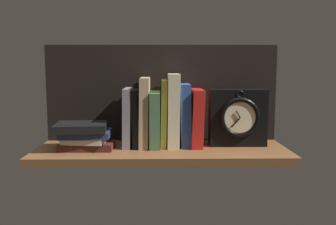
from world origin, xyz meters
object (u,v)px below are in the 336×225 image
at_px(book_cream_twain, 174,110).
at_px(book_red_requiem, 197,117).
at_px(book_gray_chess, 129,117).
at_px(book_stack_side, 85,135).
at_px(framed_clock, 239,117).
at_px(book_green_romantic, 156,119).
at_px(book_tan_shortstories, 145,112).
at_px(book_yellow_seinlanguage, 165,113).
at_px(book_blue_modern, 186,115).
at_px(book_black_skeptic, 137,118).

bearing_deg(book_cream_twain, book_red_requiem, 0.00).
distance_m(book_gray_chess, book_stack_side, 0.16).
xyz_separation_m(book_gray_chess, book_stack_side, (-0.14, -0.06, -0.05)).
bearing_deg(framed_clock, book_green_romantic, 178.45).
height_order(book_tan_shortstories, book_yellow_seinlanguage, book_tan_shortstories).
distance_m(book_yellow_seinlanguage, book_blue_modern, 0.07).
distance_m(book_cream_twain, book_blue_modern, 0.04).
relative_size(book_black_skeptic, book_cream_twain, 0.79).
bearing_deg(book_red_requiem, book_gray_chess, 180.00).
distance_m(book_green_romantic, book_stack_side, 0.24).
relative_size(book_tan_shortstories, framed_clock, 1.21).
relative_size(book_blue_modern, framed_clock, 1.09).
xyz_separation_m(book_green_romantic, book_stack_side, (-0.23, -0.06, -0.05)).
bearing_deg(book_blue_modern, framed_clock, -2.43).
bearing_deg(framed_clock, book_blue_modern, 177.57).
height_order(book_black_skeptic, framed_clock, same).
xyz_separation_m(book_black_skeptic, book_cream_twain, (0.13, 0.00, 0.03)).
bearing_deg(book_gray_chess, book_cream_twain, 0.00).
xyz_separation_m(book_tan_shortstories, book_cream_twain, (0.10, 0.00, 0.01)).
distance_m(book_blue_modern, framed_clock, 0.18).
distance_m(book_blue_modern, book_stack_side, 0.34).
distance_m(book_black_skeptic, book_tan_shortstories, 0.04).
bearing_deg(framed_clock, book_tan_shortstories, 178.62).
bearing_deg(book_black_skeptic, book_gray_chess, 180.00).
bearing_deg(book_blue_modern, book_tan_shortstories, 180.00).
xyz_separation_m(book_gray_chess, book_cream_twain, (0.15, 0.00, 0.02)).
bearing_deg(book_red_requiem, book_blue_modern, 180.00).
height_order(book_black_skeptic, book_yellow_seinlanguage, book_yellow_seinlanguage).
distance_m(book_black_skeptic, book_blue_modern, 0.17).
relative_size(book_green_romantic, framed_clock, 0.96).
bearing_deg(book_cream_twain, book_stack_side, -169.14).
xyz_separation_m(book_tan_shortstories, book_red_requiem, (0.17, 0.00, -0.02)).
height_order(book_red_requiem, framed_clock, same).
xyz_separation_m(book_gray_chess, book_black_skeptic, (0.03, 0.00, -0.00)).
bearing_deg(book_yellow_seinlanguage, book_red_requiem, 0.00).
height_order(book_red_requiem, book_stack_side, book_red_requiem).
bearing_deg(book_black_skeptic, book_green_romantic, 0.00).
relative_size(book_blue_modern, book_red_requiem, 1.09).
relative_size(book_gray_chess, book_red_requiem, 1.02).
relative_size(book_red_requiem, framed_clock, 1.00).
relative_size(book_yellow_seinlanguage, book_stack_side, 1.18).
bearing_deg(book_red_requiem, book_tan_shortstories, 180.00).
bearing_deg(book_red_requiem, book_green_romantic, 180.00).
height_order(book_green_romantic, book_blue_modern, book_blue_modern).
bearing_deg(framed_clock, book_gray_chess, 178.83).
distance_m(book_yellow_seinlanguage, book_cream_twain, 0.03).
bearing_deg(book_yellow_seinlanguage, book_tan_shortstories, 180.00).
relative_size(book_green_romantic, book_blue_modern, 0.87).
distance_m(book_tan_shortstories, book_yellow_seinlanguage, 0.06).
height_order(book_tan_shortstories, book_green_romantic, book_tan_shortstories).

